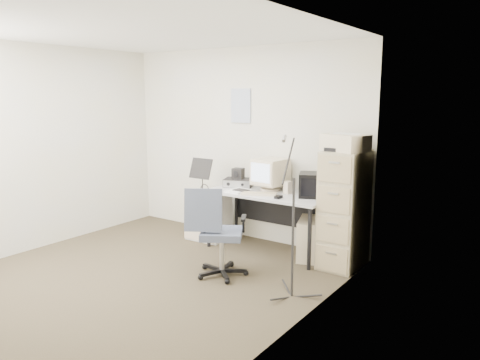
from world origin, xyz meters
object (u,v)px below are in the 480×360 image
Objects in this scene: filing_cabinet at (344,209)px; office_chair at (222,232)px; desk at (269,222)px; side_cart at (209,216)px.

filing_cabinet reaches higher than office_chair.
filing_cabinet reaches higher than desk.
desk reaches higher than side_cart.
office_chair reaches higher than desk.
side_cart is (-0.92, 0.93, -0.17)m from office_chair.
office_chair is at bearing -48.13° from side_cart.
filing_cabinet is 1.89m from side_cart.
desk is at bearing 59.83° from office_chair.
desk is 0.91m from side_cart.
filing_cabinet is 1.36× the size of office_chair.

